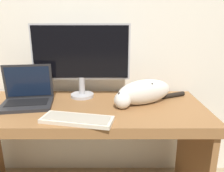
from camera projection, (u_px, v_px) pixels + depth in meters
wall_back at (86, 9)px, 1.55m from camera, size 6.40×0.06×2.60m
desk at (84, 126)px, 1.41m from camera, size 1.53×0.61×0.70m
monitor at (81, 56)px, 1.46m from camera, size 0.66×0.16×0.50m
laptop at (28, 97)px, 1.38m from camera, size 0.34×0.28×0.25m
external_keyboard at (77, 119)px, 1.15m from camera, size 0.40×0.21×0.02m
cat at (143, 92)px, 1.38m from camera, size 0.51×0.31×0.16m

